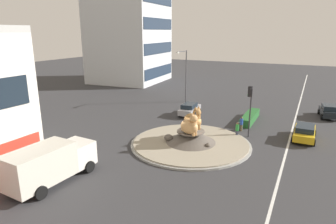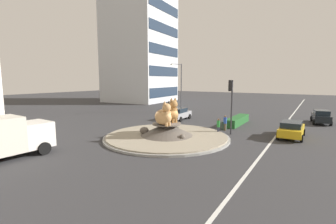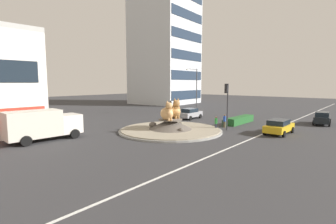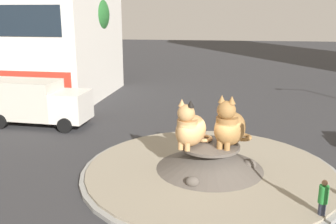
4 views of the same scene
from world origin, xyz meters
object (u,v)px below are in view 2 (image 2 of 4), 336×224
pedestrian_green_shirt (218,126)px  litter_bin (224,126)px  cat_statue_tabby (171,113)px  streetlight_arm (180,84)px  sedan_on_far_lane (179,114)px  pedestrian_blue_shirt (225,123)px  office_tower (140,32)px  hatchback_near_shophouse (291,129)px  traffic_light_mast (231,95)px  parked_car_right (321,117)px  cat_statue_calico (164,116)px

pedestrian_green_shirt → litter_bin: pedestrian_green_shirt is taller
cat_statue_tabby → pedestrian_green_shirt: size_ratio=1.48×
streetlight_arm → pedestrian_green_shirt: (-11.77, -10.86, -3.73)m
sedan_on_far_lane → litter_bin: 7.96m
litter_bin → pedestrian_blue_shirt: bearing=-137.1°
streetlight_arm → office_tower: bearing=-118.3°
pedestrian_blue_shirt → hatchback_near_shophouse: 6.24m
hatchback_near_shophouse → litter_bin: size_ratio=4.98×
traffic_light_mast → pedestrian_green_shirt: (-0.54, 0.95, -3.02)m
sedan_on_far_lane → cat_statue_tabby: bearing=-158.5°
parked_car_right → litter_bin: size_ratio=4.72×
office_tower → pedestrian_green_shirt: 41.68m
cat_statue_calico → pedestrian_green_shirt: (4.83, -3.20, -1.35)m
office_tower → sedan_on_far_lane: (-19.50, -21.87, -15.85)m
cat_statue_tabby → streetlight_arm: 16.78m
office_tower → streetlight_arm: 25.76m
pedestrian_blue_shirt → parked_car_right: (10.05, -8.57, 0.02)m
cat_statue_calico → streetlight_arm: (16.60, 7.66, 2.39)m
sedan_on_far_lane → litter_bin: bearing=-116.8°
traffic_light_mast → hatchback_near_shophouse: bearing=-164.1°
cat_statue_tabby → sedan_on_far_lane: (8.68, 3.93, -1.41)m
pedestrian_green_shirt → hatchback_near_shophouse: pedestrian_green_shirt is taller
cat_statue_tabby → pedestrian_green_shirt: 4.94m
pedestrian_green_shirt → hatchback_near_shophouse: bearing=85.5°
traffic_light_mast → sedan_on_far_lane: bearing=-33.2°
cat_statue_calico → parked_car_right: 20.69m
pedestrian_green_shirt → pedestrian_blue_shirt: pedestrian_blue_shirt is taller
cat_statue_tabby → litter_bin: size_ratio=2.57×
cat_statue_tabby → traffic_light_mast: (3.70, -4.50, 1.62)m
pedestrian_green_shirt → sedan_on_far_lane: size_ratio=0.37×
cat_statue_tabby → sedan_on_far_lane: bearing=135.7°
pedestrian_blue_shirt → parked_car_right: 13.20m
sedan_on_far_lane → office_tower: bearing=45.4°
sedan_on_far_lane → hatchback_near_shophouse: (-3.23, -13.65, -0.01)m
cat_statue_calico → streetlight_arm: streetlight_arm is taller
traffic_light_mast → streetlight_arm: streetlight_arm is taller
cat_statue_tabby → streetlight_arm: bearing=137.4°
streetlight_arm → hatchback_near_shophouse: (-9.48, -17.03, -3.75)m
cat_statue_calico → hatchback_near_shophouse: (7.12, -9.37, -1.37)m
pedestrian_blue_shirt → sedan_on_far_lane: size_ratio=0.37×
pedestrian_blue_shirt → hatchback_near_shophouse: pedestrian_blue_shirt is taller
traffic_light_mast → cat_statue_calico: bearing=49.6°
cat_statue_calico → pedestrian_blue_shirt: cat_statue_calico is taller
pedestrian_blue_shirt → office_tower: bearing=-4.5°
hatchback_near_shophouse → litter_bin: 6.39m
pedestrian_blue_shirt → parked_car_right: bearing=-97.0°
traffic_light_mast → hatchback_near_shophouse: size_ratio=1.17×
office_tower → pedestrian_green_shirt: bearing=-134.8°
pedestrian_blue_shirt → litter_bin: 0.44m
cat_statue_calico → pedestrian_blue_shirt: size_ratio=1.36×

